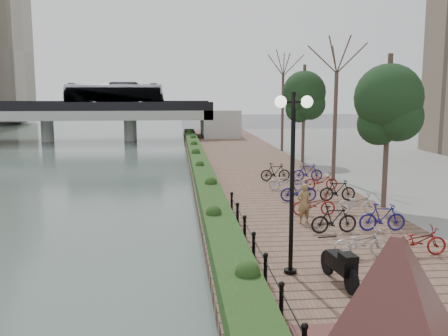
{
  "coord_description": "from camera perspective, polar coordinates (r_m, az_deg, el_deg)",
  "views": [
    {
      "loc": [
        -0.86,
        -11.3,
        5.42
      ],
      "look_at": [
        1.26,
        10.99,
        2.0
      ],
      "focal_mm": 40.0,
      "sensor_mm": 36.0,
      "label": 1
    }
  ],
  "objects": [
    {
      "name": "chain_fence",
      "position": [
        14.25,
        4.04,
        -10.05
      ],
      "size": [
        0.1,
        14.1,
        0.7
      ],
      "color": "black",
      "rests_on": "promenade"
    },
    {
      "name": "lamppost",
      "position": [
        13.31,
        7.88,
        2.65
      ],
      "size": [
        1.02,
        0.32,
        4.92
      ],
      "color": "black",
      "rests_on": "promenade"
    },
    {
      "name": "bicycle_parking",
      "position": [
        21.79,
        11.67,
        -3.27
      ],
      "size": [
        2.4,
        14.69,
        1.0
      ],
      "color": "#A2A3A7",
      "rests_on": "promenade"
    },
    {
      "name": "ground",
      "position": [
        12.56,
        -1.03,
        -16.87
      ],
      "size": [
        220.0,
        220.0,
        0.0
      ],
      "primitive_type": "plane",
      "color": "#59595B",
      "rests_on": "ground"
    },
    {
      "name": "granite_monument",
      "position": [
        9.54,
        18.77,
        -14.4
      ],
      "size": [
        3.89,
        3.89,
        2.47
      ],
      "color": "#44231D",
      "rests_on": "promenade"
    },
    {
      "name": "promenade",
      "position": [
        29.66,
        4.08,
        -1.38
      ],
      "size": [
        8.0,
        75.0,
        0.5
      ],
      "primitive_type": "cube",
      "color": "brown",
      "rests_on": "ground"
    },
    {
      "name": "hedge",
      "position": [
        31.68,
        -2.74,
        0.28
      ],
      "size": [
        1.1,
        56.0,
        0.6
      ],
      "primitive_type": "cube",
      "color": "#163413",
      "rests_on": "promenade"
    },
    {
      "name": "bridge",
      "position": [
        57.73,
        -18.15,
        6.22
      ],
      "size": [
        36.0,
        10.77,
        6.5
      ],
      "color": "#9C9C97",
      "rests_on": "ground"
    },
    {
      "name": "pedestrian",
      "position": [
        19.07,
        9.09,
        -4.01
      ],
      "size": [
        0.64,
        0.51,
        1.53
      ],
      "primitive_type": "imported",
      "rotation": [
        0.0,
        0.0,
        3.44
      ],
      "color": "olive",
      "rests_on": "promenade"
    },
    {
      "name": "street_trees",
      "position": [
        25.63,
        14.85,
        4.51
      ],
      "size": [
        3.2,
        37.12,
        6.8
      ],
      "color": "#3E2E25",
      "rests_on": "promenade"
    },
    {
      "name": "motorcycle",
      "position": [
        13.42,
        13.02,
        -10.59
      ],
      "size": [
        0.76,
        1.79,
        1.08
      ],
      "primitive_type": null,
      "rotation": [
        0.0,
        0.0,
        0.13
      ],
      "color": "black",
      "rests_on": "promenade"
    }
  ]
}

